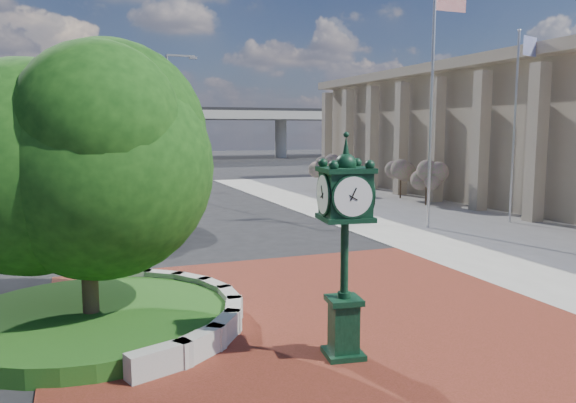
# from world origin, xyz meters

# --- Properties ---
(ground) EXTENTS (200.00, 200.00, 0.00)m
(ground) POSITION_xyz_m (0.00, 0.00, 0.00)
(ground) COLOR black
(ground) RESTS_ON ground
(plaza) EXTENTS (12.00, 12.00, 0.04)m
(plaza) POSITION_xyz_m (0.00, -1.00, 0.02)
(plaza) COLOR maroon
(plaza) RESTS_ON ground
(sidewalk) EXTENTS (20.00, 50.00, 0.04)m
(sidewalk) POSITION_xyz_m (16.00, 10.00, 0.02)
(sidewalk) COLOR #9E9B93
(sidewalk) RESTS_ON ground
(planter_wall) EXTENTS (2.96, 6.77, 0.54)m
(planter_wall) POSITION_xyz_m (-2.71, -0.00, 0.27)
(planter_wall) COLOR #9E9B93
(planter_wall) RESTS_ON ground
(grass_bed) EXTENTS (6.10, 6.10, 0.40)m
(grass_bed) POSITION_xyz_m (-5.00, 0.00, 0.20)
(grass_bed) COLOR #184313
(grass_bed) RESTS_ON ground
(overpass) EXTENTS (90.00, 12.00, 7.50)m
(overpass) POSITION_xyz_m (-0.22, 70.00, 6.54)
(overpass) COLOR #9E9B93
(overpass) RESTS_ON ground
(tree_planter) EXTENTS (5.20, 5.20, 6.33)m
(tree_planter) POSITION_xyz_m (-5.00, 0.00, 3.72)
(tree_planter) COLOR #38281C
(tree_planter) RESTS_ON ground
(tree_street) EXTENTS (4.40, 4.40, 5.45)m
(tree_street) POSITION_xyz_m (-4.00, 18.00, 3.24)
(tree_street) COLOR #38281C
(tree_street) RESTS_ON ground
(post_clock) EXTENTS (1.01, 1.01, 4.37)m
(post_clock) POSITION_xyz_m (-0.39, -3.48, 2.40)
(post_clock) COLOR black
(post_clock) RESTS_ON ground
(parked_car) EXTENTS (1.69, 4.16, 1.42)m
(parked_car) POSITION_xyz_m (0.83, 37.52, 0.71)
(parked_car) COLOR #5C120D
(parked_car) RESTS_ON ground
(flagpole_a) EXTENTS (1.74, 0.20, 11.08)m
(flagpole_a) POSITION_xyz_m (9.70, 8.31, 5.68)
(flagpole_a) COLOR silver
(flagpole_a) RESTS_ON ground
(flagpole_b) EXTENTS (1.38, 0.48, 9.08)m
(flagpole_b) POSITION_xyz_m (14.24, 8.13, 4.65)
(flagpole_b) COLOR silver
(flagpole_b) RESTS_ON ground
(street_lamp_near) EXTENTS (2.11, 0.30, 9.42)m
(street_lamp_near) POSITION_xyz_m (1.00, 25.47, 5.52)
(street_lamp_near) COLOR slate
(street_lamp_near) RESTS_ON ground
(street_lamp_far) EXTENTS (2.22, 0.31, 9.91)m
(street_lamp_far) POSITION_xyz_m (-1.51, 42.29, 5.81)
(street_lamp_far) COLOR slate
(street_lamp_far) RESTS_ON ground
(shrub_near) EXTENTS (1.20, 1.20, 2.20)m
(shrub_near) POSITION_xyz_m (14.00, 14.73, 1.59)
(shrub_near) COLOR #38281C
(shrub_near) RESTS_ON ground
(shrub_mid) EXTENTS (1.20, 1.20, 2.20)m
(shrub_mid) POSITION_xyz_m (14.39, 18.14, 1.59)
(shrub_mid) COLOR #38281C
(shrub_mid) RESTS_ON ground
(shrub_far) EXTENTS (1.20, 1.20, 2.20)m
(shrub_far) POSITION_xyz_m (11.31, 23.10, 1.59)
(shrub_far) COLOR #38281C
(shrub_far) RESTS_ON ground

